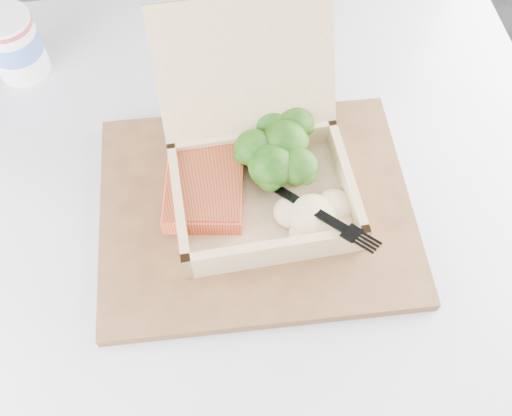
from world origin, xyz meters
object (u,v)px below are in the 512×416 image
cafe_table (236,295)px  serving_tray (256,208)px  paper_cup (13,43)px  takeout_container (258,156)px

cafe_table → serving_tray: bearing=17.4°
serving_tray → paper_cup: paper_cup is taller
serving_tray → paper_cup: (-0.18, 0.35, 0.04)m
serving_tray → takeout_container: 0.07m
takeout_container → paper_cup: (-0.20, 0.32, -0.01)m
cafe_table → takeout_container: size_ratio=3.86×
paper_cup → takeout_container: bearing=-57.5°
serving_tray → takeout_container: (0.02, 0.03, 0.05)m
serving_tray → paper_cup: 0.40m
takeout_container → serving_tray: bearing=-103.3°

